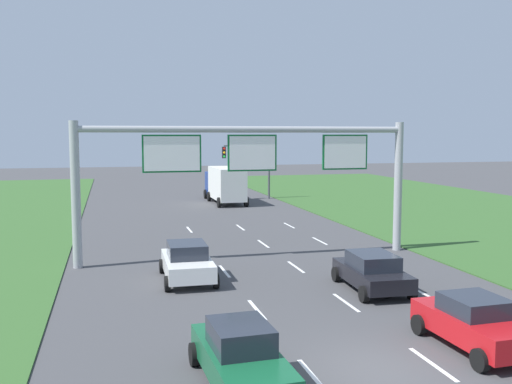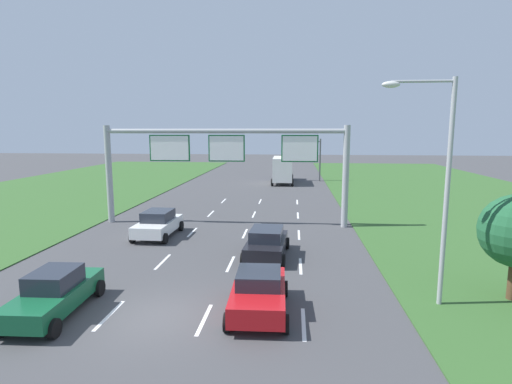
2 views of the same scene
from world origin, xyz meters
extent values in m
plane|color=#424244|center=(0.00, 0.00, 0.00)|extent=(200.00, 200.00, 0.00)
cube|color=white|center=(-1.75, 0.00, 0.00)|extent=(0.14, 2.40, 0.01)
cube|color=white|center=(-1.75, 6.00, 0.00)|extent=(0.14, 2.40, 0.01)
cube|color=white|center=(-1.75, 12.00, 0.00)|extent=(0.14, 2.40, 0.01)
cube|color=white|center=(-1.75, 18.00, 0.00)|extent=(0.14, 2.40, 0.01)
cube|color=white|center=(-1.75, 24.00, 0.00)|extent=(0.14, 2.40, 0.01)
cube|color=white|center=(1.75, 0.00, 0.00)|extent=(0.14, 2.40, 0.01)
cube|color=white|center=(1.75, 6.00, 0.00)|extent=(0.14, 2.40, 0.01)
cube|color=white|center=(1.75, 12.00, 0.00)|extent=(0.14, 2.40, 0.01)
cube|color=white|center=(1.75, 18.00, 0.00)|extent=(0.14, 2.40, 0.01)
cube|color=white|center=(1.75, 24.00, 0.00)|extent=(0.14, 2.40, 0.01)
cube|color=white|center=(5.25, 6.00, 0.00)|extent=(0.14, 2.40, 0.01)
cube|color=white|center=(5.25, 12.00, 0.00)|extent=(0.14, 2.40, 0.01)
cube|color=white|center=(5.25, 18.00, 0.00)|extent=(0.14, 2.40, 0.01)
cube|color=white|center=(5.25, 24.00, 0.00)|extent=(0.14, 2.40, 0.01)
cube|color=white|center=(-3.64, 10.81, 0.67)|extent=(2.04, 4.33, 0.70)
cube|color=#232833|center=(-3.63, 10.91, 1.33)|extent=(1.65, 2.13, 0.62)
cylinder|color=black|center=(-4.60, 12.43, 0.32)|extent=(0.23, 0.64, 0.64)
cylinder|color=black|center=(-2.61, 12.39, 0.32)|extent=(0.23, 0.64, 0.64)
cylinder|color=black|center=(-4.66, 9.23, 0.32)|extent=(0.23, 0.64, 0.64)
cylinder|color=black|center=(-2.67, 9.19, 0.32)|extent=(0.23, 0.64, 0.64)
cube|color=#145633|center=(-3.73, -0.07, 0.66)|extent=(1.91, 4.51, 0.67)
cube|color=#232833|center=(-3.74, -0.02, 1.31)|extent=(1.50, 1.88, 0.64)
cylinder|color=black|center=(-4.68, 1.57, 0.32)|extent=(0.25, 0.65, 0.64)
cylinder|color=black|center=(-2.92, 1.64, 0.32)|extent=(0.25, 0.65, 0.64)
cube|color=red|center=(3.63, 0.75, 0.68)|extent=(2.03, 4.14, 0.71)
cube|color=#232833|center=(3.62, 0.83, 1.29)|extent=(1.64, 1.79, 0.53)
cylinder|color=black|center=(2.61, 2.21, 0.32)|extent=(0.24, 0.65, 0.64)
cylinder|color=black|center=(4.55, 2.27, 0.32)|extent=(0.24, 0.65, 0.64)
cylinder|color=black|center=(2.70, -0.77, 0.32)|extent=(0.24, 0.65, 0.64)
cube|color=black|center=(3.48, 7.37, 0.63)|extent=(2.15, 4.34, 0.62)
cube|color=#232833|center=(3.47, 7.32, 1.24)|extent=(1.73, 2.25, 0.60)
cylinder|color=black|center=(2.57, 8.99, 0.32)|extent=(0.25, 0.65, 0.64)
cylinder|color=black|center=(4.54, 8.89, 0.32)|extent=(0.25, 0.65, 0.64)
cylinder|color=black|center=(2.41, 5.85, 0.32)|extent=(0.25, 0.65, 0.64)
cylinder|color=black|center=(4.38, 5.75, 0.32)|extent=(0.25, 0.65, 0.64)
cube|color=navy|center=(3.47, 41.48, 1.55)|extent=(2.22, 2.12, 2.20)
cube|color=silver|center=(3.51, 37.23, 1.89)|extent=(2.42, 6.12, 2.87)
cylinder|color=black|center=(2.33, 41.97, 0.45)|extent=(0.29, 0.90, 0.90)
cylinder|color=black|center=(4.59, 41.99, 0.45)|extent=(0.29, 0.90, 0.90)
cylinder|color=black|center=(2.28, 39.67, 0.45)|extent=(0.29, 0.90, 0.90)
cylinder|color=black|center=(4.70, 39.69, 0.45)|extent=(0.29, 0.90, 0.90)
cylinder|color=black|center=(2.33, 34.77, 0.45)|extent=(0.29, 0.90, 0.90)
cylinder|color=black|center=(4.75, 34.80, 0.45)|extent=(0.29, 0.90, 0.90)
cylinder|color=#9EA0A5|center=(-8.40, 14.45, 3.50)|extent=(0.44, 0.44, 7.00)
cylinder|color=#9EA0A5|center=(8.40, 14.45, 3.50)|extent=(0.44, 0.44, 7.00)
cylinder|color=#9EA0A5|center=(0.00, 14.45, 6.60)|extent=(16.80, 0.32, 0.32)
cube|color=#0C5B28|center=(-3.85, 14.45, 5.42)|extent=(2.88, 0.12, 1.85)
cube|color=white|center=(-3.85, 14.38, 5.42)|extent=(2.72, 0.01, 1.69)
cube|color=#0C5B28|center=(0.20, 14.45, 5.42)|extent=(2.53, 0.12, 1.85)
cube|color=white|center=(0.20, 14.38, 5.42)|extent=(2.37, 0.01, 1.69)
cube|color=#0C5B28|center=(5.25, 14.45, 5.42)|extent=(2.50, 0.12, 1.85)
cube|color=white|center=(5.25, 14.38, 5.42)|extent=(2.34, 0.01, 1.69)
cylinder|color=#47494F|center=(8.35, 40.22, 2.80)|extent=(0.20, 0.20, 5.60)
cylinder|color=#47494F|center=(6.10, 40.22, 5.25)|extent=(4.50, 0.14, 0.14)
cube|color=black|center=(3.85, 40.22, 4.60)|extent=(0.32, 0.36, 1.10)
sphere|color=red|center=(3.85, 40.02, 4.97)|extent=(0.22, 0.22, 0.22)
sphere|color=orange|center=(3.85, 40.02, 4.60)|extent=(0.22, 0.22, 0.22)
sphere|color=green|center=(3.85, 40.02, 4.23)|extent=(0.22, 0.22, 0.22)
camera|label=1|loc=(-6.82, -13.56, 6.37)|focal=40.00mm
camera|label=2|loc=(4.81, -13.05, 6.61)|focal=28.00mm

